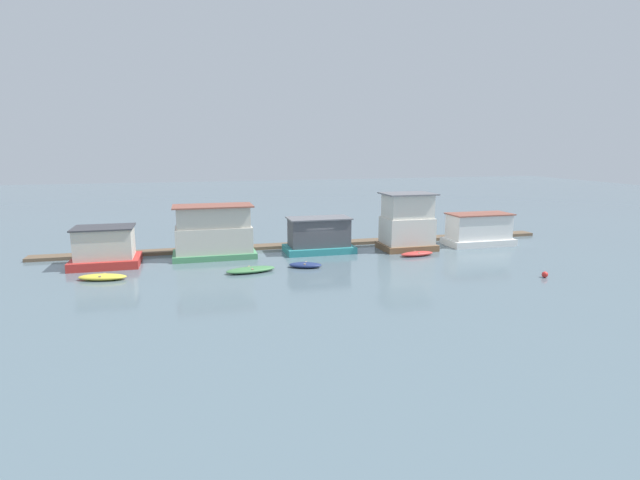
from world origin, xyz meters
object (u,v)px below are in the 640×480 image
(houseboat_teal, at_px, (319,236))
(houseboat_green, at_px, (214,233))
(dinghy_green, at_px, (251,270))
(mooring_post_near_right, at_px, (104,251))
(buoy_red, at_px, (545,274))
(houseboat_white, at_px, (479,230))
(houseboat_red, at_px, (105,248))
(houseboat_brown, at_px, (407,223))
(dinghy_red, at_px, (417,254))
(dinghy_yellow, at_px, (102,277))
(dinghy_navy, at_px, (305,265))

(houseboat_teal, bearing_deg, houseboat_green, 178.25)
(dinghy_green, bearing_deg, mooring_post_near_right, 146.03)
(buoy_red, bearing_deg, houseboat_white, 79.97)
(houseboat_red, distance_m, houseboat_white, 35.17)
(houseboat_brown, xyz_separation_m, dinghy_green, (-15.74, -5.20, -2.34))
(dinghy_red, distance_m, mooring_post_near_right, 28.02)
(dinghy_yellow, bearing_deg, houseboat_green, 34.21)
(houseboat_red, distance_m, mooring_post_near_right, 2.93)
(houseboat_green, distance_m, houseboat_white, 26.23)
(houseboat_green, distance_m, buoy_red, 27.66)
(dinghy_yellow, xyz_separation_m, dinghy_green, (11.02, -0.56, -0.01))
(houseboat_teal, xyz_separation_m, dinghy_navy, (-2.64, -5.64, -1.31))
(dinghy_red, bearing_deg, buoy_red, -57.09)
(houseboat_red, height_order, dinghy_red, houseboat_red)
(dinghy_navy, bearing_deg, dinghy_yellow, 179.55)
(houseboat_brown, bearing_deg, dinghy_red, -96.53)
(houseboat_brown, bearing_deg, houseboat_teal, 174.10)
(dinghy_yellow, height_order, dinghy_red, dinghy_yellow)
(houseboat_red, distance_m, houseboat_green, 9.04)
(houseboat_teal, distance_m, dinghy_yellow, 19.07)
(dinghy_navy, bearing_deg, dinghy_green, -174.49)
(dinghy_green, distance_m, buoy_red, 22.69)
(houseboat_green, xyz_separation_m, houseboat_teal, (9.66, -0.30, -0.69))
(mooring_post_near_right, bearing_deg, dinghy_yellow, -82.64)
(houseboat_red, height_order, dinghy_yellow, houseboat_red)
(dinghy_yellow, bearing_deg, houseboat_teal, 16.86)
(houseboat_red, xyz_separation_m, houseboat_green, (8.96, 1.05, 0.69))
(buoy_red, bearing_deg, dinghy_green, 161.20)
(dinghy_navy, relative_size, dinghy_red, 0.89)
(houseboat_white, bearing_deg, houseboat_green, 177.97)
(houseboat_green, relative_size, dinghy_navy, 2.47)
(dinghy_yellow, bearing_deg, dinghy_red, 3.35)
(houseboat_green, distance_m, houseboat_teal, 9.68)
(dinghy_red, bearing_deg, houseboat_green, 166.56)
(buoy_red, bearing_deg, dinghy_yellow, 166.38)
(dinghy_yellow, height_order, mooring_post_near_right, mooring_post_near_right)
(dinghy_green, bearing_deg, houseboat_green, 111.16)
(houseboat_teal, relative_size, buoy_red, 13.68)
(dinghy_green, xyz_separation_m, dinghy_navy, (4.55, 0.44, 0.00))
(houseboat_green, bearing_deg, mooring_post_near_right, 169.86)
(houseboat_teal, relative_size, houseboat_white, 0.95)
(houseboat_teal, distance_m, dinghy_red, 9.20)
(houseboat_teal, relative_size, dinghy_navy, 2.19)
(houseboat_green, bearing_deg, houseboat_white, -2.03)
(dinghy_red, distance_m, buoy_red, 11.22)
(houseboat_white, bearing_deg, dinghy_yellow, -172.00)
(houseboat_white, xyz_separation_m, mooring_post_near_right, (-35.73, 2.63, -0.81))
(houseboat_teal, relative_size, dinghy_green, 1.55)
(dinghy_green, relative_size, mooring_post_near_right, 2.98)
(dinghy_green, xyz_separation_m, buoy_red, (21.48, -7.31, 0.02))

